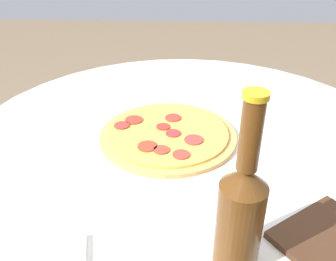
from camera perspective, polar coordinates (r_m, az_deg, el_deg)
The scene contains 4 objects.
table at distance 0.98m, azimuth 2.77°, elevation -10.65°, with size 1.06×1.06×0.75m.
pizza at distance 0.86m, azimuth -0.04°, elevation -0.71°, with size 0.32×0.32×0.02m.
beer_bottle at distance 0.54m, azimuth 11.04°, elevation -11.81°, with size 0.07×0.07×0.28m.
napkin at distance 0.62m, azimuth -17.43°, elevation -17.69°, with size 0.12×0.08×0.01m.
Camera 1 is at (0.02, 0.74, 1.21)m, focal length 40.00 mm.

